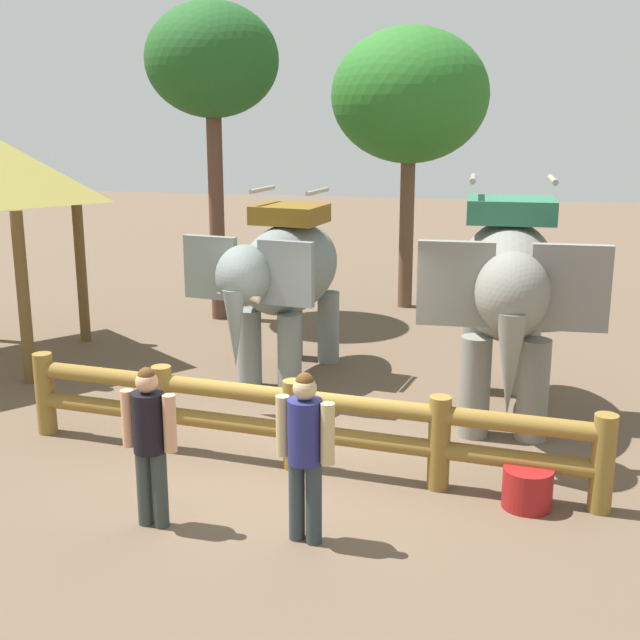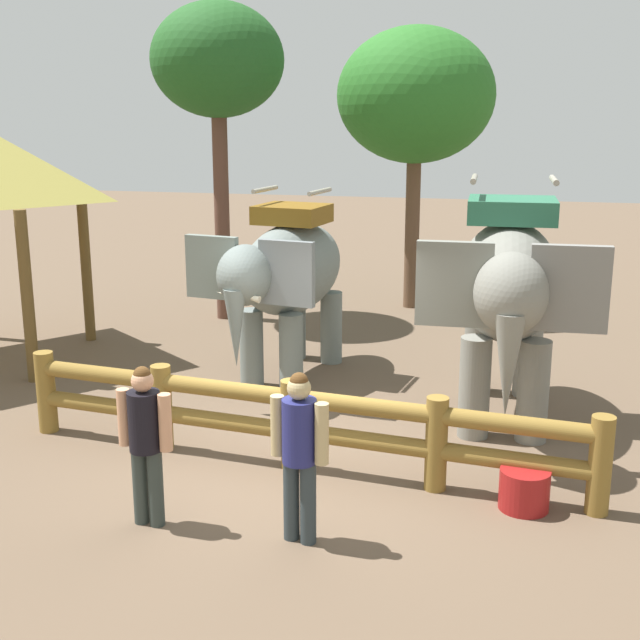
% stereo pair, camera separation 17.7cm
% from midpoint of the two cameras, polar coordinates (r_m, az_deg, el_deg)
% --- Properties ---
extents(ground_plane, '(60.00, 60.00, 0.00)m').
position_cam_midpoint_polar(ground_plane, '(9.91, -1.29, -9.77)').
color(ground_plane, brown).
extents(log_fence, '(6.90, 1.01, 1.05)m').
position_cam_midpoint_polar(log_fence, '(9.61, -1.43, -6.66)').
color(log_fence, olive).
rests_on(log_fence, ground).
extents(elephant_near_left, '(1.97, 3.41, 2.87)m').
position_cam_midpoint_polar(elephant_near_left, '(12.55, -1.87, 3.12)').
color(elephant_near_left, slate).
rests_on(elephant_near_left, ground).
extents(elephant_center, '(2.12, 3.70, 3.18)m').
position_cam_midpoint_polar(elephant_center, '(11.00, 13.09, 2.09)').
color(elephant_center, gray).
rests_on(elephant_center, ground).
extents(tourist_woman_in_black, '(0.58, 0.35, 1.64)m').
position_cam_midpoint_polar(tourist_woman_in_black, '(8.38, -11.18, -7.63)').
color(tourist_woman_in_black, '#303935').
rests_on(tourist_woman_in_black, ground).
extents(tourist_man_in_blue, '(0.58, 0.39, 1.69)m').
position_cam_midpoint_polar(tourist_man_in_blue, '(7.91, -0.76, -8.50)').
color(tourist_man_in_blue, '#2C373B').
rests_on(tourist_man_in_blue, ground).
extents(tree_far_left, '(2.46, 2.46, 5.93)m').
position_cam_midpoint_polar(tree_far_left, '(16.23, -6.64, 16.87)').
color(tree_far_left, brown).
rests_on(tree_far_left, ground).
extents(tree_back_center, '(3.11, 3.11, 5.58)m').
position_cam_midpoint_polar(tree_back_center, '(17.16, 6.82, 14.81)').
color(tree_back_center, brown).
rests_on(tree_back_center, ground).
extents(feed_bucket, '(0.52, 0.52, 0.43)m').
position_cam_midpoint_polar(feed_bucket, '(9.09, 14.25, -11.07)').
color(feed_bucket, maroon).
rests_on(feed_bucket, ground).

